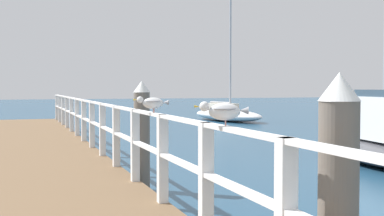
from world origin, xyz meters
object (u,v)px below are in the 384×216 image
(seagull_foreground, at_px, (223,111))
(seagull_background, at_px, (152,102))
(dock_piling_far, at_px, (142,135))
(boat_2, at_px, (227,114))
(dock_piling_near, at_px, (338,211))
(boat_3, at_px, (381,123))

(seagull_foreground, xyz_separation_m, seagull_background, (0.00, 2.51, 0.00))
(dock_piling_far, height_order, boat_2, boat_2)
(seagull_background, relative_size, boat_2, 0.06)
(seagull_foreground, height_order, boat_2, boat_2)
(seagull_foreground, distance_m, boat_2, 23.70)
(dock_piling_near, height_order, boat_2, boat_2)
(dock_piling_far, bearing_deg, dock_piling_near, -90.00)
(seagull_foreground, height_order, boat_3, boat_3)
(dock_piling_near, height_order, seagull_foreground, dock_piling_near)
(dock_piling_far, height_order, seagull_foreground, dock_piling_far)
(seagull_foreground, relative_size, boat_3, 0.09)
(dock_piling_far, distance_m, seagull_foreground, 4.84)
(seagull_background, xyz_separation_m, boat_3, (12.20, 10.82, -1.27))
(dock_piling_far, xyz_separation_m, seagull_background, (-0.39, -2.28, 0.65))
(dock_piling_near, height_order, seagull_background, dock_piling_near)
(boat_2, distance_m, boat_3, 9.11)
(seagull_background, bearing_deg, dock_piling_near, -149.04)
(boat_2, bearing_deg, dock_piling_near, 57.77)
(seagull_background, distance_m, boat_2, 21.40)
(seagull_background, height_order, boat_3, boat_3)
(dock_piling_near, distance_m, boat_2, 24.61)
(seagull_foreground, bearing_deg, dock_piling_near, -139.26)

